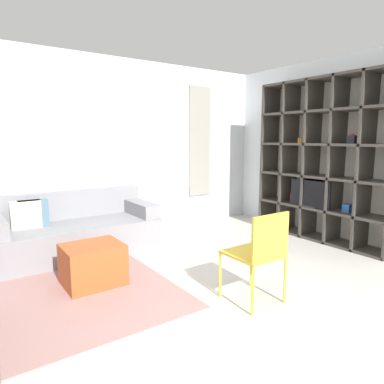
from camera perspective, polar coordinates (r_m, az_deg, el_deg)
name	(u,v)px	position (r m, az deg, el deg)	size (l,w,h in m)	color
ground_plane	(273,337)	(2.92, 13.38, -22.43)	(16.00, 16.00, 0.00)	beige
wall_back	(106,149)	(5.32, -14.14, 6.99)	(6.78, 0.11, 2.70)	silver
wall_right	(319,149)	(5.76, 20.38, 6.77)	(0.07, 4.51, 2.70)	silver
area_rug	(48,297)	(3.69, -22.89, -15.85)	(2.31, 2.10, 0.01)	gray
shelving_unit	(325,161)	(5.44, 21.24, 4.78)	(0.43, 2.13, 2.37)	silver
couch_main	(74,232)	(4.79, -19.11, -6.25)	(2.09, 0.91, 0.80)	gray
ottoman	(93,265)	(3.76, -16.18, -11.56)	(0.58, 0.49, 0.43)	#B74C23
folding_chair	(260,249)	(3.19, 11.22, -9.36)	(0.44, 0.46, 0.86)	gold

